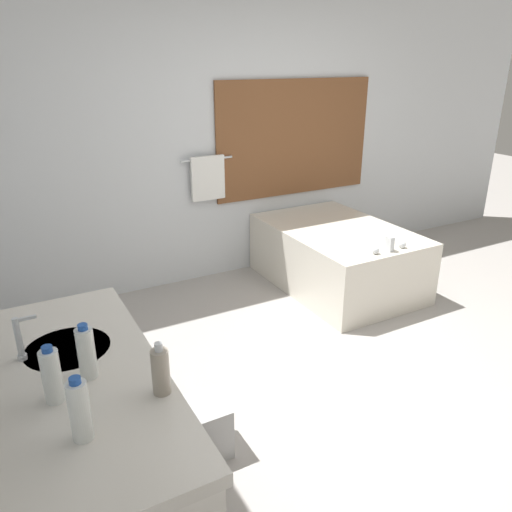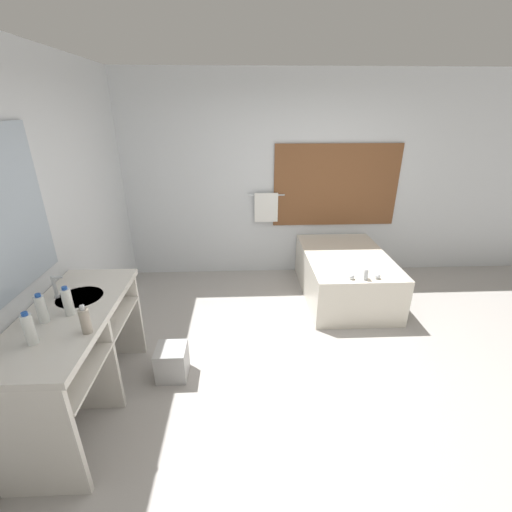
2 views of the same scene
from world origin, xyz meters
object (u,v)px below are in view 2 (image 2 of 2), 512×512
object	(u,v)px
bathtub	(344,273)
soap_dispenser	(85,321)
water_bottle_1	(42,309)
water_bottle_2	(68,301)
water_bottle_3	(29,329)
waste_bin	(172,362)

from	to	relation	value
bathtub	soap_dispenser	distance (m)	3.10
bathtub	water_bottle_1	distance (m)	3.28
water_bottle_2	water_bottle_3	size ratio (longest dim) A/B	0.98
soap_dispenser	waste_bin	xyz separation A→B (m)	(0.36, 0.58, -0.84)
water_bottle_2	waste_bin	world-z (taller)	water_bottle_2
bathtub	water_bottle_3	world-z (taller)	water_bottle_3
bathtub	water_bottle_1	size ratio (longest dim) A/B	7.06
water_bottle_1	soap_dispenser	distance (m)	0.36
water_bottle_3	soap_dispenser	xyz separation A→B (m)	(0.29, 0.10, -0.02)
bathtub	water_bottle_3	xyz separation A→B (m)	(-2.58, -2.07, 0.70)
bathtub	waste_bin	xyz separation A→B (m)	(-1.94, -1.39, -0.16)
water_bottle_3	water_bottle_1	bearing A→B (deg)	101.75
bathtub	water_bottle_1	bearing A→B (deg)	-145.07
water_bottle_1	soap_dispenser	size ratio (longest dim) A/B	1.08
bathtub	water_bottle_1	world-z (taller)	water_bottle_1
bathtub	water_bottle_2	size ratio (longest dim) A/B	6.98
bathtub	water_bottle_1	xyz separation A→B (m)	(-2.63, -1.84, 0.69)
water_bottle_2	soap_dispenser	bearing A→B (deg)	-46.97
water_bottle_2	soap_dispenser	world-z (taller)	water_bottle_2
soap_dispenser	water_bottle_3	bearing A→B (deg)	-160.54
water_bottle_1	waste_bin	distance (m)	1.19
water_bottle_2	bathtub	bearing A→B (deg)	34.98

